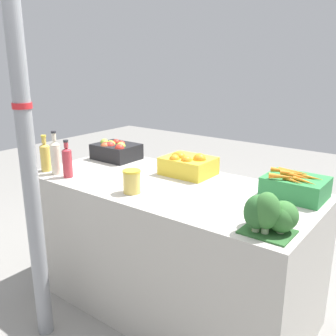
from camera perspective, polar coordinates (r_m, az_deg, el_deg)
ground_plane at (r=2.69m, az=0.00°, el=-19.65°), size 10.00×10.00×0.00m
market_table at (r=2.46m, az=0.00°, el=-11.70°), size 1.81×0.83×0.84m
support_pole at (r=2.06m, az=-21.04°, el=5.89°), size 0.10×0.10×2.48m
apple_crate at (r=2.87m, az=-8.01°, el=2.70°), size 0.32×0.26×0.15m
orange_crate at (r=2.46m, az=3.00°, el=0.53°), size 0.32×0.26×0.16m
carrot_crate at (r=2.17m, az=18.81°, el=-2.65°), size 0.32×0.27×0.15m
broccoli_pile at (r=1.70m, az=15.27°, el=-6.73°), size 0.23×0.20×0.19m
juice_bottle_golden at (r=2.67m, az=-18.20°, el=1.74°), size 0.07×0.07×0.25m
juice_bottle_cloudy at (r=2.57m, az=-16.77°, el=1.74°), size 0.06×0.06×0.29m
juice_bottle_ruby at (r=2.48m, az=-15.10°, el=0.97°), size 0.06×0.06×0.25m
pickle_jar at (r=2.13m, az=-5.53°, el=-2.04°), size 0.10×0.10×0.13m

